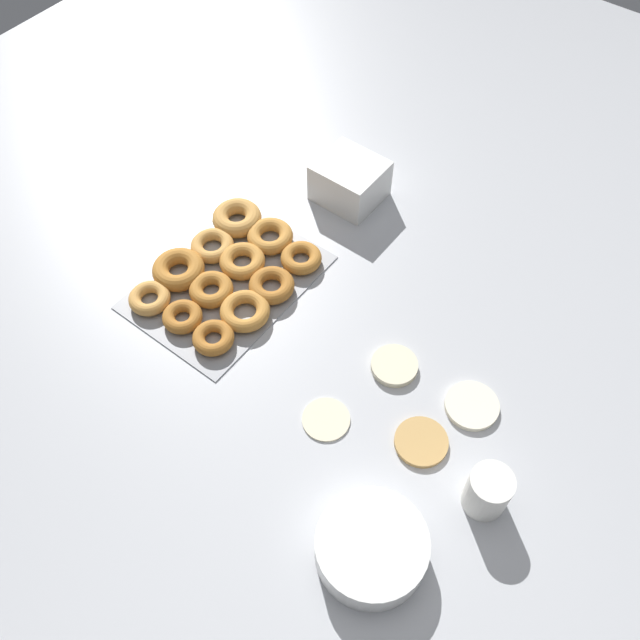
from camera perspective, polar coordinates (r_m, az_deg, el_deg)
The scene contains 9 objects.
ground_plane at distance 1.36m, azimuth 4.23°, elevation -2.75°, with size 3.00×3.00×0.00m, color #B2B5BA.
pancake_0 at distance 1.34m, azimuth 6.39°, elevation -3.71°, with size 0.09×0.09×0.01m, color beige.
pancake_1 at distance 1.27m, azimuth 8.52°, elevation -10.12°, with size 0.10×0.10×0.01m, color tan.
pancake_2 at distance 1.32m, azimuth 12.67°, elevation -7.05°, with size 0.10×0.10×0.01m, color silver.
pancake_3 at distance 1.28m, azimuth 0.51°, elevation -8.32°, with size 0.09×0.09×0.01m, color beige.
donut_tray at distance 1.47m, azimuth -7.78°, elevation 4.07°, with size 0.40×0.30×0.04m.
batter_bowl at distance 1.17m, azimuth 4.34°, elevation -18.57°, with size 0.19×0.19×0.06m.
container_stack at distance 1.60m, azimuth 2.52°, elevation 11.63°, with size 0.13×0.15×0.10m.
paper_cup at distance 1.21m, azimuth 13.94°, elevation -13.82°, with size 0.08×0.08×0.09m.
Camera 1 is at (0.64, 0.36, 1.15)m, focal length 38.00 mm.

